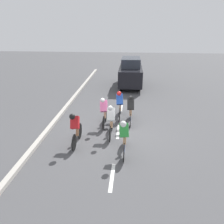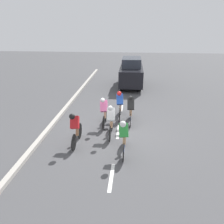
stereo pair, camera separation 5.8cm
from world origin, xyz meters
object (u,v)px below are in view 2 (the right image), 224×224
cyclist_red (75,127)px  cyclist_green (124,136)px  cyclist_black (131,109)px  support_car (131,73)px  cyclist_blue (120,104)px  cyclist_white (111,120)px  cyclist_pink (104,111)px

cyclist_red → cyclist_green: 2.00m
cyclist_black → support_car: size_ratio=0.40×
cyclist_red → support_car: (-2.06, -9.19, 0.32)m
cyclist_blue → cyclist_black: 0.82m
cyclist_green → cyclist_black: (-0.21, -2.78, 0.01)m
cyclist_white → cyclist_green: size_ratio=0.99×
cyclist_blue → cyclist_green: (-0.34, 3.38, -0.03)m
cyclist_white → cyclist_pink: bearing=-67.4°
cyclist_blue → cyclist_red: bearing=61.0°
cyclist_blue → support_car: 6.36m
cyclist_blue → cyclist_red: (1.58, 2.86, -0.03)m
cyclist_green → support_car: bearing=-90.8°
cyclist_red → cyclist_green: bearing=164.8°
cyclist_pink → cyclist_red: (0.91, 1.86, -0.00)m
cyclist_blue → cyclist_green: bearing=95.8°
cyclist_white → support_car: bearing=-95.1°
cyclist_pink → cyclist_black: size_ratio=1.01×
cyclist_red → cyclist_blue: bearing=-119.0°
cyclist_white → support_car: (-0.75, -8.32, 0.31)m
cyclist_blue → cyclist_black: size_ratio=1.06×
cyclist_black → cyclist_red: bearing=46.5°
cyclist_white → cyclist_blue: (-0.27, -1.99, 0.01)m
cyclist_pink → cyclist_white: cyclist_white is taller
cyclist_green → support_car: size_ratio=0.42×
cyclist_pink → cyclist_blue: 1.21m
cyclist_red → cyclist_black: size_ratio=1.01×
cyclist_red → cyclist_black: cyclist_black is taller
cyclist_pink → cyclist_red: 2.07m
cyclist_pink → cyclist_blue: (-0.68, -1.00, 0.02)m
cyclist_red → cyclist_white: bearing=-146.6°
cyclist_white → cyclist_black: (-0.82, -1.39, 0.00)m
cyclist_red → cyclist_green: cyclist_green is taller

